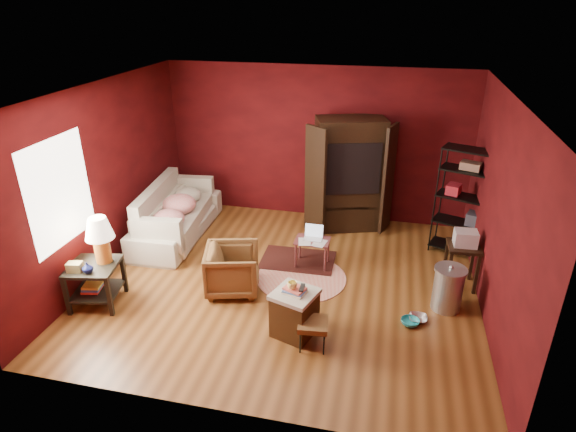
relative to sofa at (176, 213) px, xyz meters
name	(u,v)px	position (x,y,z in m)	size (l,w,h in m)	color
room	(282,196)	(2.14, -1.07, 0.96)	(5.54, 5.04, 2.84)	brown
sofa	(176,213)	(0.00, 0.00, 0.00)	(2.27, 0.66, 0.89)	#B8B49F
armchair	(232,267)	(1.50, -1.41, -0.07)	(0.72, 0.68, 0.75)	black
pet_bowl_steel	(419,313)	(4.10, -1.56, -0.32)	(0.24, 0.06, 0.24)	silver
pet_bowl_turquoise	(411,317)	(3.99, -1.68, -0.32)	(0.24, 0.07, 0.24)	#27AEB7
vase	(87,268)	(-0.16, -2.30, 0.23)	(0.14, 0.15, 0.14)	#0D1444
mug	(292,284)	(2.54, -2.19, 0.29)	(0.12, 0.09, 0.12)	#FFEC7C
side_table	(97,253)	(-0.17, -2.05, 0.31)	(0.74, 0.74, 1.26)	black
sofa_cushions	(174,214)	(-0.04, -0.02, -0.02)	(1.04, 2.14, 0.86)	#B8B49F
hamper	(295,312)	(2.56, -2.17, -0.13)	(0.63, 0.63, 0.70)	#472A10
footstool	(313,325)	(2.83, -2.36, -0.13)	(0.39, 0.39, 0.36)	black
rug_round	(301,278)	(2.40, -0.89, -0.44)	(1.52, 1.52, 0.01)	beige
rug_oriental	(298,260)	(2.24, -0.39, -0.43)	(1.18, 0.80, 0.01)	#431611
laptop_desk	(312,242)	(2.49, -0.48, -0.04)	(0.53, 0.42, 0.65)	brown
tv_armoire	(349,173)	(2.86, 1.03, 0.60)	(1.51, 1.11, 2.00)	black
wire_shelving	(466,198)	(4.76, 0.45, 0.53)	(0.95, 0.66, 1.78)	black
small_stand	(464,245)	(4.68, -0.56, 0.22)	(0.47, 0.47, 0.89)	black
trash_can	(448,288)	(4.46, -1.19, -0.13)	(0.44, 0.44, 0.67)	#B7BDBF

